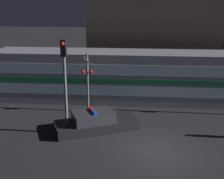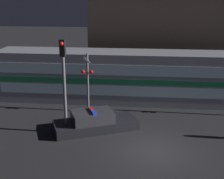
# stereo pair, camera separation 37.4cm
# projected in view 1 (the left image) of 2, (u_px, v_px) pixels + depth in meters

# --- Properties ---
(ground_plane) EXTENTS (120.00, 120.00, 0.00)m
(ground_plane) POSITION_uv_depth(u_px,v_px,m) (155.00, 151.00, 16.08)
(ground_plane) COLOR black
(train) EXTENTS (19.04, 2.89, 3.73)m
(train) POSITION_uv_depth(u_px,v_px,m) (124.00, 77.00, 23.14)
(train) COLOR gray
(train) RESTS_ON ground_plane
(police_car) EXTENTS (5.23, 3.69, 1.26)m
(police_car) POSITION_uv_depth(u_px,v_px,m) (96.00, 122.00, 18.47)
(police_car) COLOR black
(police_car) RESTS_ON ground_plane
(crossing_signal_far) EXTENTS (0.80, 0.34, 4.05)m
(crossing_signal_far) POSITION_uv_depth(u_px,v_px,m) (88.00, 80.00, 20.73)
(crossing_signal_far) COLOR slate
(crossing_signal_far) RESTS_ON ground_plane
(traffic_light_corner) EXTENTS (0.30, 0.46, 5.43)m
(traffic_light_corner) POSITION_uv_depth(u_px,v_px,m) (65.00, 76.00, 17.11)
(traffic_light_corner) COLOR slate
(traffic_light_corner) RESTS_ON ground_plane
(building_left) EXTENTS (11.24, 5.01, 10.70)m
(building_left) POSITION_uv_depth(u_px,v_px,m) (153.00, 22.00, 27.67)
(building_left) COLOR brown
(building_left) RESTS_ON ground_plane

